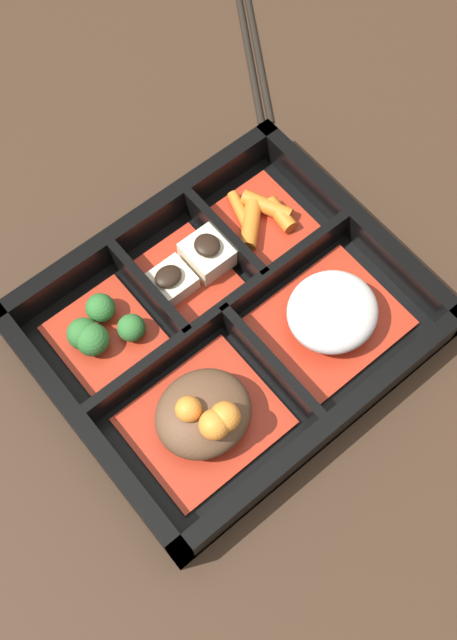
% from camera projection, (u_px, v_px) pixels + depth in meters
% --- Properties ---
extents(ground_plane, '(3.00, 3.00, 0.00)m').
position_uv_depth(ground_plane, '(228.00, 332.00, 0.63)').
color(ground_plane, '#382619').
extents(bento_base, '(0.30, 0.25, 0.01)m').
position_uv_depth(bento_base, '(228.00, 330.00, 0.62)').
color(bento_base, black).
rests_on(bento_base, ground_plane).
extents(bento_rim, '(0.30, 0.25, 0.04)m').
position_uv_depth(bento_rim, '(226.00, 319.00, 0.61)').
color(bento_rim, black).
rests_on(bento_rim, ground_plane).
extents(bowl_rice, '(0.11, 0.10, 0.04)m').
position_uv_depth(bowl_rice, '(332.00, 314.00, 0.60)').
color(bowl_rice, '#B22D19').
rests_on(bowl_rice, bento_base).
extents(bowl_stew, '(0.11, 0.10, 0.06)m').
position_uv_depth(bowl_stew, '(204.00, 416.00, 0.56)').
color(bowl_stew, '#B22D19').
rests_on(bowl_stew, bento_base).
extents(bowl_carrots, '(0.07, 0.08, 0.02)m').
position_uv_depth(bowl_carrots, '(263.00, 218.00, 0.65)').
color(bowl_carrots, '#B22D19').
rests_on(bowl_carrots, bento_base).
extents(bowl_tofu, '(0.08, 0.08, 0.03)m').
position_uv_depth(bowl_tofu, '(191.00, 268.00, 0.63)').
color(bowl_tofu, '#B22D19').
rests_on(bowl_tofu, bento_base).
extents(bowl_greens, '(0.08, 0.08, 0.03)m').
position_uv_depth(bowl_greens, '(101.00, 331.00, 0.60)').
color(bowl_greens, '#B22D19').
rests_on(bowl_greens, bento_base).
extents(chopsticks, '(0.14, 0.21, 0.01)m').
position_uv_depth(chopsticks, '(250.00, 30.00, 0.76)').
color(chopsticks, black).
rests_on(chopsticks, ground_plane).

